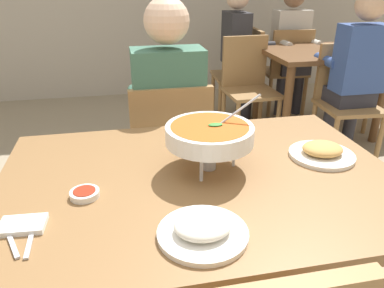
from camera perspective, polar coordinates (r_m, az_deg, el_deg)
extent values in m
cube|color=brown|center=(1.27, 1.36, -5.65)|extent=(1.35, 0.94, 0.04)
cylinder|color=brown|center=(1.84, -21.24, -11.34)|extent=(0.07, 0.07, 0.74)
cylinder|color=brown|center=(2.00, 16.08, -7.43)|extent=(0.07, 0.07, 0.74)
cube|color=olive|center=(2.16, -3.73, -1.85)|extent=(0.44, 0.44, 0.03)
cube|color=olive|center=(1.88, -3.06, 2.01)|extent=(0.42, 0.04, 0.45)
cylinder|color=olive|center=(2.46, 0.18, -4.19)|extent=(0.04, 0.04, 0.42)
cylinder|color=olive|center=(2.42, -8.69, -5.02)|extent=(0.04, 0.04, 0.42)
cylinder|color=olive|center=(2.14, 2.27, -9.02)|extent=(0.04, 0.04, 0.42)
cylinder|color=olive|center=(2.10, -8.02, -10.09)|extent=(0.04, 0.04, 0.42)
cylinder|color=#2D2D38|center=(2.29, -1.17, -6.10)|extent=(0.10, 0.10, 0.45)
cylinder|color=#2D2D38|center=(2.27, -6.17, -6.59)|extent=(0.10, 0.10, 0.45)
cube|color=#2D2D38|center=(2.11, -3.70, -0.27)|extent=(0.32, 0.32, 0.12)
cube|color=#3D6B56|center=(1.93, -3.61, 7.12)|extent=(0.36, 0.20, 0.50)
sphere|color=beige|center=(1.85, -3.94, 18.43)|extent=(0.22, 0.22, 0.22)
cylinder|color=#3D6B56|center=(2.15, -0.10, 7.71)|extent=(0.08, 0.28, 0.08)
cylinder|color=#3D6B56|center=(2.12, -8.69, 7.11)|extent=(0.08, 0.28, 0.08)
cylinder|color=silver|center=(1.31, 6.47, -1.43)|extent=(0.01, 0.01, 0.10)
cylinder|color=silver|center=(1.34, -0.03, -0.51)|extent=(0.01, 0.01, 0.10)
cylinder|color=silver|center=(1.21, 1.46, -3.60)|extent=(0.01, 0.01, 0.10)
torus|color=silver|center=(1.26, 2.68, 0.24)|extent=(0.21, 0.21, 0.01)
cylinder|color=#B2B2B7|center=(1.30, 2.61, -3.05)|extent=(0.05, 0.05, 0.04)
cone|color=orange|center=(1.28, 2.64, -1.79)|extent=(0.02, 0.02, 0.04)
cylinder|color=white|center=(1.25, 2.71, 1.49)|extent=(0.30, 0.30, 0.06)
cylinder|color=#B75119|center=(1.24, 2.73, 2.55)|extent=(0.26, 0.26, 0.01)
ellipsoid|color=#388433|center=(1.24, 3.64, 3.01)|extent=(0.05, 0.03, 0.01)
cylinder|color=silver|center=(1.27, 6.50, 4.65)|extent=(0.18, 0.01, 0.13)
cylinder|color=white|center=(0.99, 1.65, -13.60)|extent=(0.24, 0.24, 0.01)
ellipsoid|color=white|center=(0.98, 1.67, -12.42)|extent=(0.15, 0.13, 0.04)
cylinder|color=white|center=(1.46, 19.33, -1.59)|extent=(0.24, 0.24, 0.01)
ellipsoid|color=tan|center=(1.45, 19.47, -0.69)|extent=(0.15, 0.13, 0.04)
cylinder|color=white|center=(1.19, -16.20, -7.39)|extent=(0.09, 0.09, 0.02)
cylinder|color=maroon|center=(1.18, -16.25, -7.02)|extent=(0.07, 0.07, 0.01)
cube|color=white|center=(1.12, -24.65, -11.29)|extent=(0.13, 0.09, 0.02)
cube|color=silver|center=(1.09, -26.17, -13.02)|extent=(0.08, 0.16, 0.01)
cube|color=silver|center=(1.07, -23.54, -12.95)|extent=(0.02, 0.17, 0.01)
cube|color=brown|center=(3.60, 19.27, 13.15)|extent=(1.00, 0.80, 0.04)
cylinder|color=brown|center=(3.20, 14.41, 5.16)|extent=(0.07, 0.07, 0.74)
cylinder|color=brown|center=(3.66, 27.01, 5.67)|extent=(0.07, 0.07, 0.74)
cylinder|color=brown|center=(3.79, 10.09, 8.60)|extent=(0.07, 0.07, 0.74)
cylinder|color=brown|center=(4.19, 21.52, 8.80)|extent=(0.07, 0.07, 0.74)
cube|color=olive|center=(4.20, 13.86, 10.75)|extent=(0.48, 0.48, 0.03)
cube|color=olive|center=(3.96, 15.19, 13.38)|extent=(0.42, 0.08, 0.45)
cylinder|color=olive|center=(4.49, 15.08, 8.54)|extent=(0.04, 0.04, 0.42)
cylinder|color=olive|center=(4.37, 10.37, 8.54)|extent=(0.04, 0.04, 0.42)
cylinder|color=olive|center=(4.15, 16.89, 7.03)|extent=(0.04, 0.04, 0.42)
cylinder|color=olive|center=(4.02, 11.86, 7.00)|extent=(0.04, 0.04, 0.42)
cube|color=olive|center=(3.22, 23.05, 5.26)|extent=(0.47, 0.47, 0.03)
cube|color=olive|center=(3.32, 22.08, 10.34)|extent=(0.42, 0.07, 0.45)
cylinder|color=olive|center=(3.05, 20.97, 0.02)|extent=(0.04, 0.04, 0.42)
cylinder|color=olive|center=(3.24, 26.90, 0.39)|extent=(0.04, 0.04, 0.42)
cylinder|color=olive|center=(3.36, 18.07, 2.71)|extent=(0.04, 0.04, 0.42)
cylinder|color=olive|center=(3.54, 23.65, 2.92)|extent=(0.04, 0.04, 0.42)
cube|color=olive|center=(3.94, 6.61, 10.40)|extent=(0.47, 0.47, 0.03)
cube|color=olive|center=(3.94, 9.69, 13.81)|extent=(0.07, 0.42, 0.45)
cylinder|color=olive|center=(4.14, 3.24, 7.99)|extent=(0.04, 0.04, 0.42)
cylinder|color=olive|center=(3.78, 4.33, 6.33)|extent=(0.04, 0.04, 0.42)
cylinder|color=olive|center=(4.22, 8.36, 8.12)|extent=(0.04, 0.04, 0.42)
cylinder|color=olive|center=(3.88, 9.87, 6.50)|extent=(0.04, 0.04, 0.42)
cube|color=olive|center=(4.07, 26.36, 8.47)|extent=(0.46, 0.46, 0.03)
cylinder|color=olive|center=(4.39, 26.17, 6.45)|extent=(0.04, 0.04, 0.42)
cylinder|color=olive|center=(4.15, 22.13, 6.25)|extent=(0.04, 0.04, 0.42)
cylinder|color=olive|center=(3.87, 25.33, 4.41)|extent=(0.04, 0.04, 0.42)
cube|color=olive|center=(3.38, 9.11, 7.82)|extent=(0.46, 0.46, 0.03)
cube|color=olive|center=(3.50, 8.10, 12.53)|extent=(0.42, 0.06, 0.45)
cylinder|color=olive|center=(3.22, 7.01, 2.82)|extent=(0.04, 0.04, 0.42)
cylinder|color=olive|center=(3.36, 13.09, 3.36)|extent=(0.04, 0.04, 0.42)
cylinder|color=olive|center=(3.55, 4.86, 5.06)|extent=(0.04, 0.04, 0.42)
cylinder|color=olive|center=(3.68, 10.49, 5.48)|extent=(0.04, 0.04, 0.42)
cylinder|color=#2D2D38|center=(4.10, 13.43, 7.43)|extent=(0.10, 0.10, 0.45)
cylinder|color=#2D2D38|center=(4.19, 15.95, 7.50)|extent=(0.10, 0.10, 0.45)
cube|color=#2D2D38|center=(4.11, 14.90, 11.43)|extent=(0.32, 0.32, 0.12)
cube|color=beige|center=(4.12, 14.89, 15.88)|extent=(0.36, 0.20, 0.50)
cylinder|color=beige|center=(3.88, 13.90, 14.72)|extent=(0.08, 0.28, 0.08)
cylinder|color=beige|center=(4.03, 18.17, 14.58)|extent=(0.08, 0.28, 0.08)
cylinder|color=#2D2D38|center=(3.43, 23.09, 2.68)|extent=(0.10, 0.10, 0.45)
cylinder|color=#2D2D38|center=(3.33, 20.23, 2.47)|extent=(0.10, 0.10, 0.45)
cube|color=#2D2D38|center=(3.26, 22.83, 6.95)|extent=(0.32, 0.32, 0.12)
cube|color=#334C8C|center=(3.13, 24.57, 11.87)|extent=(0.36, 0.20, 0.50)
sphere|color=tan|center=(3.08, 25.87, 18.73)|extent=(0.22, 0.22, 0.22)
cylinder|color=#334C8C|center=(3.39, 24.76, 11.81)|extent=(0.08, 0.28, 0.08)
cylinder|color=#334C8C|center=(3.21, 20.01, 11.98)|extent=(0.08, 0.28, 0.08)
cylinder|color=#2D2D38|center=(3.89, 8.47, 6.88)|extent=(0.10, 0.10, 0.45)
cylinder|color=#2D2D38|center=(4.07, 7.54, 7.74)|extent=(0.10, 0.10, 0.45)
cube|color=#2D2D38|center=(3.89, 7.68, 11.30)|extent=(0.32, 0.32, 0.12)
cube|color=#2D2D33|center=(3.80, 6.76, 15.82)|extent=(0.20, 0.36, 0.50)
cylinder|color=#2D2D33|center=(3.73, 10.52, 14.63)|extent=(0.28, 0.08, 0.08)
cylinder|color=#2D2D33|center=(4.03, 8.82, 15.47)|extent=(0.28, 0.08, 0.08)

